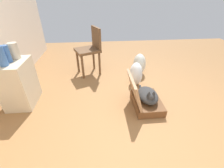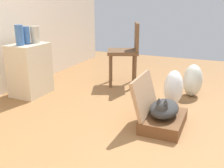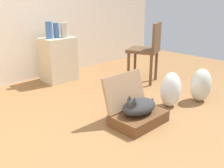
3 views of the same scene
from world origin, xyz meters
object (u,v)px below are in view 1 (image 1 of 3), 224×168
cat (148,95)px  chair (90,49)px  vase_short (14,51)px  vase_tall (1,56)px  plastic_bag_white (136,74)px  side_table (18,84)px  vase_round (7,54)px  suitcase_base (147,102)px  plastic_bag_clear (139,64)px

cat → chair: chair is taller
vase_short → vase_tall: bearing=171.1°
plastic_bag_white → side_table: side_table is taller
cat → vase_round: (0.27, 1.88, 0.60)m
suitcase_base → plastic_bag_clear: 1.08m
vase_short → vase_round: 0.13m
side_table → vase_tall: 0.49m
side_table → vase_tall: bearing=177.8°
suitcase_base → vase_tall: 2.04m
cat → side_table: (0.27, 1.88, 0.14)m
chair → vase_tall: bearing=-66.8°
plastic_bag_white → vase_round: vase_round is taller
vase_tall → chair: bearing=-44.5°
vase_round → chair: bearing=-48.1°
vase_short → vase_round: (-0.13, 0.04, 0.00)m
suitcase_base → plastic_bag_clear: (1.06, -0.14, 0.15)m
suitcase_base → vase_tall: bearing=85.8°
plastic_bag_clear → chair: 1.04m
plastic_bag_clear → vase_round: 2.26m
cat → vase_round: 2.00m
side_table → vase_round: 0.46m
suitcase_base → vase_round: vase_round is taller
plastic_bag_clear → chair: size_ratio=0.46×
cat → side_table: size_ratio=0.74×
chair → plastic_bag_white: bearing=32.8°
cat → vase_tall: vase_tall is taller
suitcase_base → vase_round: bearing=82.1°
plastic_bag_clear → vase_short: vase_short is taller
plastic_bag_white → vase_tall: (-0.50, 1.85, 0.60)m
cat → plastic_bag_white: (0.65, 0.03, 0.01)m
suitcase_base → chair: chair is taller
cat → chair: (1.21, 0.84, 0.32)m
vase_round → cat: bearing=-98.3°
suitcase_base → chair: (1.20, 0.84, 0.46)m
suitcase_base → vase_tall: (0.14, 1.89, 0.75)m
cat → side_table: side_table is taller
plastic_bag_white → vase_tall: 2.01m
cat → chair: bearing=34.9°
plastic_bag_clear → vase_short: bearing=108.8°
cat → plastic_bag_white: plastic_bag_white is taller
suitcase_base → vase_round: (0.26, 1.89, 0.74)m
plastic_bag_clear → vase_tall: 2.31m
vase_tall → side_table: bearing=-2.2°
plastic_bag_white → plastic_bag_clear: size_ratio=1.01×
suitcase_base → vase_tall: vase_tall is taller
suitcase_base → chair: size_ratio=0.62×
cat → plastic_bag_white: 0.65m
plastic_bag_clear → vase_short: (-0.68, 1.99, 0.58)m
vase_round → side_table: bearing=-90.0°
vase_round → vase_short: bearing=-16.9°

